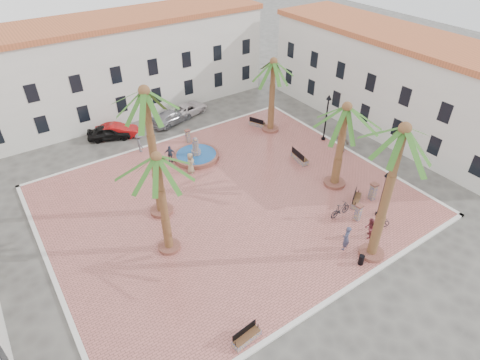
{
  "coord_description": "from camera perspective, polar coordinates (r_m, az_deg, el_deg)",
  "views": [
    {
      "loc": [
        -12.84,
        -20.19,
        19.21
      ],
      "look_at": [
        1.0,
        0.0,
        1.6
      ],
      "focal_mm": 30.0,
      "sensor_mm": 36.0,
      "label": 1
    }
  ],
  "objects": [
    {
      "name": "fountain",
      "position": [
        35.5,
        -6.24,
        3.56
      ],
      "size": [
        3.97,
        3.97,
        2.05
      ],
      "color": "brown",
      "rests_on": "plaza"
    },
    {
      "name": "car_white",
      "position": [
        43.33,
        -7.36,
        10.01
      ],
      "size": [
        4.74,
        3.01,
        1.22
      ],
      "primitive_type": "imported",
      "rotation": [
        0.0,
        0.0,
        1.81
      ],
      "color": "silver",
      "rests_on": "ground"
    },
    {
      "name": "bicycle_b",
      "position": [
        29.71,
        14.1,
        -4.1
      ],
      "size": [
        1.83,
        0.53,
        1.1
      ],
      "primitive_type": "imported",
      "rotation": [
        0.0,
        0.0,
        1.56
      ],
      "color": "black",
      "rests_on": "plaza"
    },
    {
      "name": "bench_e",
      "position": [
        35.25,
        8.46,
        3.13
      ],
      "size": [
        0.85,
        2.0,
        1.02
      ],
      "rotation": [
        0.0,
        0.0,
        1.43
      ],
      "color": "slate",
      "rests_on": "plaza"
    },
    {
      "name": "lamppost_e",
      "position": [
        37.61,
        12.31,
        9.73
      ],
      "size": [
        0.49,
        0.49,
        4.53
      ],
      "color": "black",
      "rests_on": "plaza"
    },
    {
      "name": "lamppost_s",
      "position": [
        29.4,
        19.87,
        -0.87
      ],
      "size": [
        0.41,
        0.41,
        3.77
      ],
      "color": "black",
      "rests_on": "plaza"
    },
    {
      "name": "kerb_n",
      "position": [
        38.78,
        -10.52,
        5.53
      ],
      "size": [
        26.3,
        0.3,
        0.16
      ],
      "primitive_type": "cube",
      "color": "silver",
      "rests_on": "ground"
    },
    {
      "name": "building_north",
      "position": [
        44.59,
        -16.39,
        15.44
      ],
      "size": [
        30.4,
        7.4,
        9.5
      ],
      "color": "silver",
      "rests_on": "ground"
    },
    {
      "name": "kerb_w",
      "position": [
        27.81,
        -25.13,
        -12.16
      ],
      "size": [
        0.3,
        22.3,
        0.16
      ],
      "primitive_type": "cube",
      "color": "silver",
      "rests_on": "ground"
    },
    {
      "name": "car_silver",
      "position": [
        41.73,
        -9.73,
        8.83
      ],
      "size": [
        5.01,
        3.12,
        1.35
      ],
      "primitive_type": "imported",
      "rotation": [
        0.0,
        0.0,
        1.85
      ],
      "color": "#9D9EA6",
      "rests_on": "ground"
    },
    {
      "name": "kerb_e",
      "position": [
        37.96,
        15.15,
        4.12
      ],
      "size": [
        0.3,
        22.3,
        0.16
      ],
      "primitive_type": "cube",
      "color": "silver",
      "rests_on": "ground"
    },
    {
      "name": "cyclist_b",
      "position": [
        28.36,
        17.96,
        -6.54
      ],
      "size": [
        0.97,
        0.93,
        1.57
      ],
      "primitive_type": "imported",
      "rotation": [
        0.0,
        0.0,
        3.77
      ],
      "color": "maroon",
      "rests_on": "plaza"
    },
    {
      "name": "pedestrian_fountain_a",
      "position": [
        33.31,
        -7.04,
        2.41
      ],
      "size": [
        1.06,
        0.98,
        1.82
      ],
      "primitive_type": "imported",
      "rotation": [
        0.0,
        0.0,
        0.61
      ],
      "color": "gray",
      "rests_on": "plaza"
    },
    {
      "name": "kerb_s",
      "position": [
        24.81,
        13.08,
        -16.06
      ],
      "size": [
        26.3,
        0.3,
        0.16
      ],
      "primitive_type": "cube",
      "color": "silver",
      "rests_on": "ground"
    },
    {
      "name": "bench_ne",
      "position": [
        40.49,
        2.48,
        8.02
      ],
      "size": [
        1.16,
        1.75,
        0.89
      ],
      "rotation": [
        0.0,
        0.0,
        2.0
      ],
      "color": "slate",
      "rests_on": "plaza"
    },
    {
      "name": "bollard_se",
      "position": [
        29.61,
        16.47,
        -4.42
      ],
      "size": [
        0.52,
        0.52,
        1.3
      ],
      "rotation": [
        0.0,
        0.0,
        0.11
      ],
      "color": "slate",
      "rests_on": "plaza"
    },
    {
      "name": "bicycle_a",
      "position": [
        29.55,
        19.22,
        -5.84
      ],
      "size": [
        1.63,
        1.05,
        0.81
      ],
      "primitive_type": "imported",
      "rotation": [
        0.0,
        0.0,
        1.21
      ],
      "color": "black",
      "rests_on": "plaza"
    },
    {
      "name": "cyclist_a",
      "position": [
        26.99,
        14.87,
        -7.99
      ],
      "size": [
        0.79,
        0.64,
        1.86
      ],
      "primitive_type": "imported",
      "rotation": [
        0.0,
        0.0,
        3.47
      ],
      "color": "#383B55",
      "rests_on": "plaza"
    },
    {
      "name": "bench_se",
      "position": [
        31.36,
        16.19,
        -2.78
      ],
      "size": [
        1.74,
        1.4,
        0.92
      ],
      "rotation": [
        0.0,
        0.0,
        0.58
      ],
      "color": "slate",
      "rests_on": "plaza"
    },
    {
      "name": "palm_e",
      "position": [
        30.05,
        14.75,
        8.55
      ],
      "size": [
        5.48,
        5.48,
        7.14
      ],
      "color": "brown",
      "rests_on": "plaza"
    },
    {
      "name": "palm_nw",
      "position": [
        25.55,
        -13.2,
        10.25
      ],
      "size": [
        5.42,
        5.42,
        9.8
      ],
      "color": "brown",
      "rests_on": "plaza"
    },
    {
      "name": "pedestrian_fountain_b",
      "position": [
        35.01,
        -9.94,
        3.68
      ],
      "size": [
        0.98,
        0.83,
        1.57
      ],
      "primitive_type": "imported",
      "rotation": [
        0.0,
        0.0,
        -0.58
      ],
      "color": "#2F3B4F",
      "rests_on": "plaza"
    },
    {
      "name": "bench_s",
      "position": [
        22.39,
        0.94,
        -21.47
      ],
      "size": [
        1.7,
        0.67,
        0.87
      ],
      "rotation": [
        0.0,
        0.0,
        0.1
      ],
      "color": "slate",
      "rests_on": "plaza"
    },
    {
      "name": "palm_ne",
      "position": [
        37.44,
        4.75,
        15.26
      ],
      "size": [
        5.22,
        5.22,
        7.24
      ],
      "color": "brown",
      "rests_on": "plaza"
    },
    {
      "name": "palm_sw",
      "position": [
        23.23,
        -11.58,
        1.59
      ],
      "size": [
        4.75,
        4.75,
        7.42
      ],
      "color": "brown",
      "rests_on": "plaza"
    },
    {
      "name": "building_east",
      "position": [
        42.27,
        20.68,
        13.13
      ],
      "size": [
        7.4,
        26.4,
        9.0
      ],
      "rotation": [
        0.0,
        0.0,
        1.57
      ],
      "color": "silver",
      "rests_on": "ground"
    },
    {
      "name": "pedestrian_north",
      "position": [
        36.98,
        -14.07,
        5.18
      ],
      "size": [
        0.82,
        1.25,
        1.81
      ],
      "primitive_type": "imported",
      "rotation": [
        0.0,
        0.0,
        1.44
      ],
      "color": "#56565B",
      "rests_on": "plaza"
    },
    {
      "name": "car_black",
      "position": [
        40.26,
        -18.09,
        6.48
      ],
      "size": [
        4.35,
        3.01,
        1.38
      ],
      "primitive_type": "imported",
      "rotation": [
        0.0,
        0.0,
        1.19
      ],
      "color": "black",
      "rests_on": "ground"
    },
    {
      "name": "pedestrian_east",
      "position": [
        37.24,
        14.4,
        5.36
      ],
      "size": [
        0.54,
        1.69,
        1.82
      ],
      "primitive_type": "imported",
      "rotation": [
        0.0,
        0.0,
        -1.57
      ],
      "color": "#6C5E54",
      "rests_on": "plaza"
    },
    {
      "name": "car_red",
      "position": [
        40.37,
        -17.15,
        6.72
      ],
      "size": [
        4.3,
        2.98,
        1.34
      ],
      "primitive_type": "imported",
      "rotation": [
        0.0,
        0.0,
        1.14
      ],
      "color": "#A90D0F",
      "rests_on": "ground"
    },
    {
      "name": "bollard_n",
      "position": [
        37.78,
        -7.42,
        6.25
      ],
      "size": [
        0.48,
        0.48,
        1.25
      ],
      "rotation": [
        0.0,
        0.0,
        0.07
      ],
      "color": "slate",
      "rests_on": "plaza"
    },
    {
      "name": "litter_bin",
      "position": [
        26.68,
        16.86,
        -10.82
      ],
      "size": [
        0.36,
        0.36,
        0.69
      ],
      "primitive_type": "cylinder",
      "color": "black",
      "rests_on": "plaza"
    },
    {
      "name": "ground",
      "position": [
        30.68,
        -1.54,
        -3.04
      ],
      "size": [
        120.0,
        120.0,
        0.0
      ],
      "primitive_type": "plane",
      "color": "#56544F",
      "rests_on": "ground"
    },
    {
      "name": "palm_s",
      "position": [
        22.85,
        21.89,
        4.76
      ],
      "size": [
        5.17,
        5.17,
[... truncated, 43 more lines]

